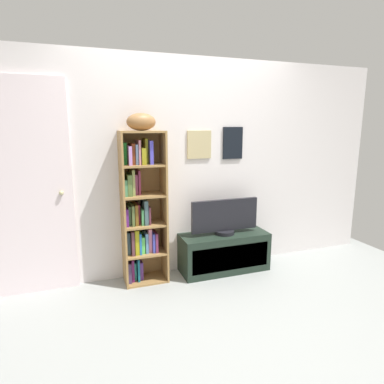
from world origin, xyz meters
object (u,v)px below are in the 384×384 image
(bookshelf, at_px, (140,210))
(door, at_px, (22,190))
(tv_stand, at_px, (224,252))
(television, at_px, (225,217))
(football, at_px, (141,122))

(bookshelf, relative_size, door, 0.76)
(tv_stand, distance_m, television, 0.41)
(television, relative_size, door, 0.38)
(tv_stand, height_order, door, door)
(television, xyz_separation_m, door, (-2.00, 0.16, 0.40))
(bookshelf, bearing_deg, tv_stand, -4.41)
(football, distance_m, tv_stand, 1.69)
(bookshelf, xyz_separation_m, tv_stand, (0.92, -0.07, -0.55))
(bookshelf, relative_size, tv_stand, 1.58)
(football, height_order, door, door)
(tv_stand, relative_size, television, 1.28)
(football, xyz_separation_m, door, (-1.11, 0.12, -0.62))
(football, bearing_deg, bookshelf, 141.73)
(bookshelf, height_order, tv_stand, bookshelf)
(bookshelf, height_order, football, football)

